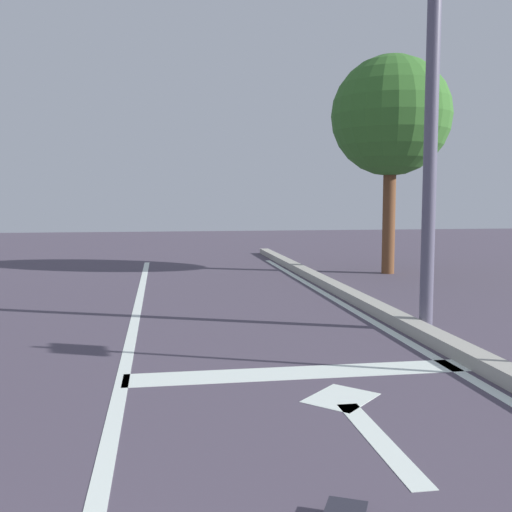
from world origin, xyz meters
The scene contains 8 objects.
lane_line_center centered at (0.18, 6.00, 0.00)m, with size 0.12×20.00×0.01m, color silver.
lane_line_curbside centered at (3.23, 6.00, 0.00)m, with size 0.12×20.00×0.01m, color silver.
stop_bar centered at (1.78, 6.21, 0.00)m, with size 3.20×0.40×0.01m, color silver.
lane_arrow_stem centered at (1.94, 4.64, 0.00)m, with size 0.16×1.40×0.01m, color silver.
lane_arrow_head centered at (1.94, 5.49, 0.00)m, with size 0.56×0.44×0.01m, color silver.
curb_strip centered at (3.48, 6.00, 0.07)m, with size 0.24×24.00×0.14m, color #A19E94.
traffic_signal_mast centered at (2.93, 7.71, 3.71)m, with size 3.84×0.34×5.64m.
roadside_tree centered at (5.29, 13.02, 3.28)m, with size 2.48×2.48×4.54m.
Camera 1 is at (0.53, 1.01, 1.59)m, focal length 41.87 mm.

